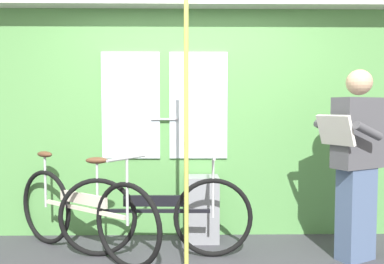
{
  "coord_description": "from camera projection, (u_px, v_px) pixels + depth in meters",
  "views": [
    {
      "loc": [
        0.02,
        -2.79,
        1.33
      ],
      "look_at": [
        0.07,
        0.6,
        1.13
      ],
      "focal_mm": 36.29,
      "sensor_mm": 36.0,
      "label": 1
    }
  ],
  "objects": [
    {
      "name": "bicycle_near_door",
      "position": [
        82.0,
        213.0,
        3.53
      ],
      "size": [
        1.53,
        1.09,
        0.94
      ],
      "rotation": [
        0.0,
        0.0,
        -0.61
      ],
      "color": "black",
      "rests_on": "ground_plane"
    },
    {
      "name": "bicycle_leaning_behind",
      "position": [
        154.0,
        215.0,
        3.49
      ],
      "size": [
        1.76,
        0.44,
        0.93
      ],
      "rotation": [
        0.0,
        0.0,
        -0.02
      ],
      "color": "black",
      "rests_on": "ground_plane"
    },
    {
      "name": "trash_bin_by_wall",
      "position": [
        202.0,
        208.0,
        3.91
      ],
      "size": [
        0.33,
        0.28,
        0.66
      ],
      "primitive_type": "cube",
      "color": "gray",
      "rests_on": "ground_plane"
    },
    {
      "name": "train_door_wall",
      "position": [
        183.0,
        117.0,
        4.07
      ],
      "size": [
        4.67,
        0.28,
        2.4
      ],
      "color": "#56934C",
      "rests_on": "ground_plane"
    },
    {
      "name": "passenger_reading_newspaper",
      "position": [
        356.0,
        160.0,
        3.39
      ],
      "size": [
        0.63,
        0.57,
        1.67
      ],
      "rotation": [
        0.0,
        0.0,
        3.62
      ],
      "color": "slate",
      "rests_on": "ground_plane"
    },
    {
      "name": "handrail_pole",
      "position": [
        186.0,
        129.0,
        2.99
      ],
      "size": [
        0.04,
        0.04,
        2.36
      ],
      "primitive_type": "cylinder",
      "color": "#C6C14C",
      "rests_on": "ground_plane"
    }
  ]
}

